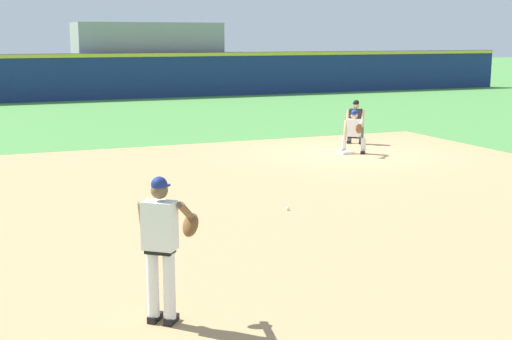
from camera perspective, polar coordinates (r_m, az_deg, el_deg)
name	(u,v)px	position (r m, az deg, el deg)	size (l,w,h in m)	color
ground_plane	(346,154)	(21.87, 7.18, 1.29)	(160.00, 160.00, 0.00)	#47843D
infield_dirt_patch	(292,203)	(15.32, 2.93, -2.64)	(18.00, 18.00, 0.01)	tan
first_base_bag	(346,152)	(21.86, 7.18, 1.41)	(0.38, 0.38, 0.09)	white
baseball	(287,209)	(14.66, 2.54, -3.10)	(0.07, 0.07, 0.07)	white
pitcher	(163,241)	(8.82, -7.49, -5.62)	(0.85, 0.54, 1.86)	black
first_baseman	(354,130)	(21.85, 7.86, 3.21)	(0.71, 1.09, 1.34)	black
umpire	(356,120)	(23.93, 7.98, 3.99)	(0.68, 0.66, 1.46)	black
outfield_wall	(159,74)	(42.18, -7.78, 7.64)	(48.00, 0.54, 2.60)	navy
stadium_seating_block	(148,59)	(44.55, -8.63, 8.81)	(8.75, 3.35, 4.35)	gray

